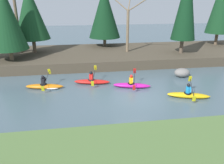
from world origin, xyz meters
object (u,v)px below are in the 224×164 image
Objects in this scene: kayaker_trailing at (92,81)px; boulder_midstream at (182,73)px; kayaker_lead at (189,95)px; kayaker_far_back at (46,86)px; kayaker_middle at (132,85)px.

boulder_midstream is (7.53, 0.52, 0.14)m from kayaker_trailing.
boulder_midstream is (1.43, 4.02, 0.14)m from kayaker_lead.
kayaker_far_back is at bearing 179.85° from kayaker_lead.
kayaker_trailing is 3.41m from kayaker_far_back.
kayaker_lead and kayaker_middle have the same top height.
boulder_midstream is at bearing 35.05° from kayaker_middle.
kayaker_middle is at bearing -11.91° from kayaker_trailing.
kayaker_middle is at bearing 1.66° from kayaker_far_back.
kayaker_middle is 3.09m from kayaker_trailing.
kayaker_lead reaches higher than boulder_midstream.
kayaker_middle is 5.00m from boulder_midstream.
kayaker_lead is 9.96m from kayaker_far_back.
kayaker_far_back is 10.95m from boulder_midstream.
kayaker_far_back is 2.18× the size of boulder_midstream.
kayaker_lead is 0.99× the size of kayaker_middle.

